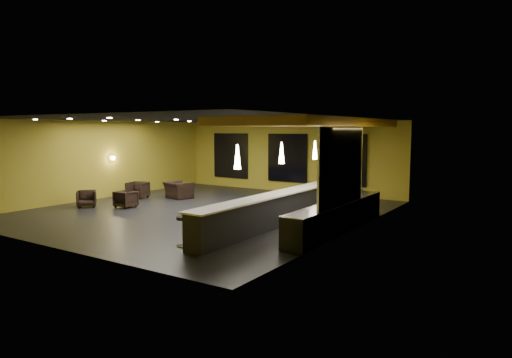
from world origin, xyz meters
The scene contains 34 objects.
floor centered at (0.00, 0.00, -0.05)m, with size 12.00×13.00×0.10m, color black.
ceiling centered at (0.00, 0.00, 3.55)m, with size 12.00×13.00×0.10m, color black.
wall_back centered at (0.00, 6.55, 1.75)m, with size 12.00×0.10×3.50m, color olive.
wall_front centered at (0.00, -6.55, 1.75)m, with size 12.00×0.10×3.50m, color olive.
wall_left centered at (-6.05, 0.00, 1.75)m, with size 0.10×13.00×3.50m, color olive.
wall_right centered at (6.05, 0.00, 1.75)m, with size 0.10×13.00×3.50m, color olive.
wood_soffit centered at (4.00, 1.00, 3.36)m, with size 3.60×8.00×0.28m, color #AB8032.
window_left centered at (-3.50, 6.44, 1.70)m, with size 2.20×0.06×2.40m, color black.
window_center centered at (0.00, 6.44, 1.70)m, with size 2.20×0.06×2.40m, color black.
window_right centered at (3.00, 6.44, 1.70)m, with size 2.20×0.06×2.40m, color black.
tile_backsplash centered at (5.96, -1.00, 2.00)m, with size 0.06×3.20×2.40m, color white.
bar_counter centered at (3.65, -1.00, 0.50)m, with size 0.60×8.00×1.00m, color black.
bar_top centered at (3.65, -1.00, 1.02)m, with size 0.78×8.10×0.05m, color silver.
prep_counter centered at (5.65, -0.50, 0.43)m, with size 0.70×6.00×0.86m, color black.
prep_top centered at (5.65, -0.50, 0.89)m, with size 0.72×6.00×0.03m, color silver.
wall_shelf_lower centered at (5.82, -1.20, 1.60)m, with size 0.30×1.50×0.03m, color silver.
wall_shelf_upper centered at (5.82, -1.20, 2.05)m, with size 0.30×1.50×0.03m, color silver.
column centered at (3.65, 3.60, 1.75)m, with size 0.60×0.60×3.50m, color brown.
wall_sconce centered at (-5.88, 0.50, 1.80)m, with size 0.22×0.22×0.22m, color #FFE5B2.
pendant_0 centered at (3.65, -3.00, 2.35)m, with size 0.20×0.20×0.70m, color white.
pendant_1 centered at (3.65, -0.50, 2.35)m, with size 0.20×0.20×0.70m, color white.
pendant_2 centered at (3.65, 2.00, 2.35)m, with size 0.20×0.20×0.70m, color white.
staff_a centered at (4.76, 1.89, 0.81)m, with size 0.59×0.39×1.61m, color black.
staff_b centered at (5.06, 2.33, 0.85)m, with size 0.82×0.64×1.70m, color black.
staff_c centered at (4.99, 2.21, 0.78)m, with size 0.77×0.50×1.57m, color black.
armchair_a centered at (-4.54, -1.98, 0.34)m, with size 0.72×0.74×0.67m, color black.
armchair_b centered at (-3.13, -1.18, 0.34)m, with size 0.72×0.74×0.68m, color black.
armchair_c centered at (-4.59, 0.77, 0.38)m, with size 0.81×0.83×0.75m, color black.
armchair_d centered at (-3.06, 1.81, 0.37)m, with size 1.14×1.00×0.74m, color black.
bar_stool_0 centered at (2.96, -4.51, 0.52)m, with size 0.41×0.41×0.81m.
bar_stool_1 centered at (2.77, -2.78, 0.54)m, with size 0.43×0.43×0.84m.
bar_stool_2 centered at (2.97, -1.10, 0.47)m, with size 0.37×0.37×0.74m.
bar_stool_3 centered at (2.79, 0.68, 0.48)m, with size 0.38×0.38×0.75m.
bar_stool_4 centered at (2.74, 2.36, 0.50)m, with size 0.40×0.40×0.79m.
Camera 1 is at (11.08, -13.47, 3.13)m, focal length 32.00 mm.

